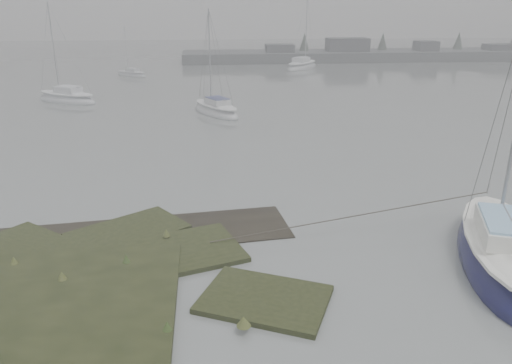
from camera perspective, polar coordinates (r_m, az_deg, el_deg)
name	(u,v)px	position (r m, az deg, el deg)	size (l,w,h in m)	color
ground	(217,103)	(43.40, -4.50, 9.02)	(160.00, 160.00, 0.00)	slate
far_shoreline	(390,54)	(79.89, 15.02, 13.93)	(60.00, 8.00, 4.15)	#4C4F51
sailboat_main	(502,253)	(18.27, 26.25, -7.31)	(5.16, 8.19, 10.99)	#0B0B36
sailboat_white	(216,111)	(38.85, -4.58, 8.14)	(4.42, 6.11, 8.30)	silver
sailboat_far_a	(67,99)	(46.62, -20.79, 8.90)	(6.36, 5.09, 8.81)	silver
sailboat_far_b	(302,66)	(66.87, 5.28, 13.01)	(6.04, 6.80, 9.71)	#AAAFB3
sailboat_far_c	(132,75)	(61.33, -14.01, 11.82)	(4.26, 3.76, 6.07)	#9EA3A7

